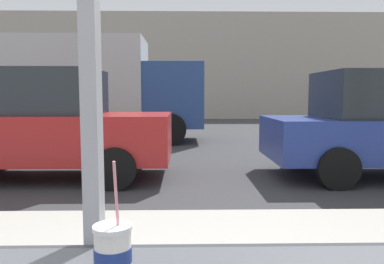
# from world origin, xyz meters

# --- Properties ---
(ground_plane) EXTENTS (60.00, 60.00, 0.00)m
(ground_plane) POSITION_xyz_m (0.00, 8.00, 0.00)
(ground_plane) COLOR #38383A
(building_facade_far) EXTENTS (28.00, 1.20, 6.27)m
(building_facade_far) POSITION_xyz_m (0.00, 21.98, 3.14)
(building_facade_far) COLOR #A89E8E
(building_facade_far) RESTS_ON ground
(soda_cup_left) EXTENTS (0.09, 0.09, 0.30)m
(soda_cup_left) POSITION_xyz_m (0.11, -0.20, 1.03)
(soda_cup_left) COLOR white
(soda_cup_left) RESTS_ON window_counter
(parked_car_red) EXTENTS (4.12, 1.89, 1.83)m
(parked_car_red) POSITION_xyz_m (-2.08, 5.30, 0.91)
(parked_car_red) COLOR red
(parked_car_red) RESTS_ON ground
(box_truck) EXTENTS (7.18, 2.44, 3.09)m
(box_truck) POSITION_xyz_m (-2.93, 10.51, 1.67)
(box_truck) COLOR beige
(box_truck) RESTS_ON ground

